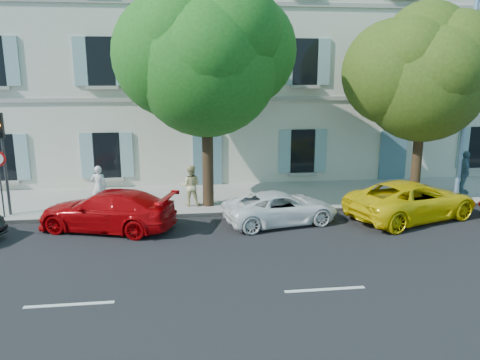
{
  "coord_description": "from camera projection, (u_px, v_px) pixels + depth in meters",
  "views": [
    {
      "loc": [
        -3.39,
        -14.12,
        5.16
      ],
      "look_at": [
        -1.31,
        2.0,
        1.4
      ],
      "focal_mm": 35.0,
      "sensor_mm": 36.0,
      "label": 1
    }
  ],
  "objects": [
    {
      "name": "ground",
      "position": [
        288.0,
        234.0,
        15.23
      ],
      "size": [
        90.0,
        90.0,
        0.0
      ],
      "primitive_type": "plane",
      "color": "black"
    },
    {
      "name": "sidewalk",
      "position": [
        264.0,
        197.0,
        19.51
      ],
      "size": [
        36.0,
        4.5,
        0.15
      ],
      "primitive_type": "cube",
      "color": "#A09E96",
      "rests_on": "ground"
    },
    {
      "name": "kerb",
      "position": [
        274.0,
        212.0,
        17.41
      ],
      "size": [
        36.0,
        0.16,
        0.16
      ],
      "primitive_type": "cube",
      "color": "#9E998E",
      "rests_on": "ground"
    },
    {
      "name": "building",
      "position": [
        245.0,
        55.0,
        23.73
      ],
      "size": [
        28.0,
        7.0,
        12.0
      ],
      "primitive_type": "cube",
      "color": "beige",
      "rests_on": "ground"
    },
    {
      "name": "car_red_coupe",
      "position": [
        107.0,
        210.0,
        15.57
      ],
      "size": [
        4.94,
        3.21,
        1.33
      ],
      "primitive_type": "imported",
      "rotation": [
        0.0,
        0.0,
        4.39
      ],
      "color": "#AB0408",
      "rests_on": "ground"
    },
    {
      "name": "car_white_coupe",
      "position": [
        281.0,
        208.0,
        16.26
      ],
      "size": [
        4.29,
        2.6,
        1.11
      ],
      "primitive_type": "imported",
      "rotation": [
        0.0,
        0.0,
        1.77
      ],
      "color": "white",
      "rests_on": "ground"
    },
    {
      "name": "car_yellow_supercar",
      "position": [
        412.0,
        200.0,
        16.74
      ],
      "size": [
        5.42,
        3.79,
        1.37
      ],
      "primitive_type": "imported",
      "rotation": [
        0.0,
        0.0,
        1.91
      ],
      "color": "yellow",
      "rests_on": "ground"
    },
    {
      "name": "tree_left",
      "position": [
        206.0,
        64.0,
        16.84
      ],
      "size": [
        5.31,
        5.31,
        8.23
      ],
      "color": "#3A2819",
      "rests_on": "sidewalk"
    },
    {
      "name": "tree_right",
      "position": [
        424.0,
        80.0,
        17.9
      ],
      "size": [
        4.77,
        4.77,
        7.35
      ],
      "color": "#3A2819",
      "rests_on": "sidewalk"
    },
    {
      "name": "traffic_light",
      "position": [
        1.0,
        142.0,
        16.16
      ],
      "size": [
        0.29,
        0.41,
        3.66
      ],
      "color": "#383A3D",
      "rests_on": "sidewalk"
    },
    {
      "name": "street_lamp",
      "position": [
        471.0,
        78.0,
        17.53
      ],
      "size": [
        0.45,
        1.81,
        8.45
      ],
      "color": "#7293BF",
      "rests_on": "sidewalk"
    },
    {
      "name": "pedestrian_a",
      "position": [
        99.0,
        186.0,
        17.64
      ],
      "size": [
        0.6,
        0.4,
        1.59
      ],
      "primitive_type": "imported",
      "rotation": [
        0.0,
        0.0,
        3.1
      ],
      "color": "silver",
      "rests_on": "sidewalk"
    },
    {
      "name": "pedestrian_b",
      "position": [
        191.0,
        186.0,
        17.84
      ],
      "size": [
        0.83,
        0.69,
        1.56
      ],
      "primitive_type": "imported",
      "rotation": [
        0.0,
        0.0,
        3.0
      ],
      "color": "#D1C586",
      "rests_on": "sidewalk"
    },
    {
      "name": "pedestrian_c",
      "position": [
        465.0,
        172.0,
        19.65
      ],
      "size": [
        0.79,
        1.15,
        1.81
      ],
      "primitive_type": "imported",
      "rotation": [
        0.0,
        0.0,
        1.2
      ],
      "color": "slate",
      "rests_on": "sidewalk"
    }
  ]
}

